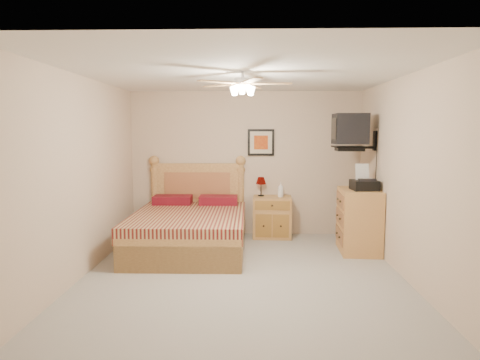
% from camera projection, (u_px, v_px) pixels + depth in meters
% --- Properties ---
extents(floor, '(4.50, 4.50, 0.00)m').
position_uv_depth(floor, '(243.00, 276.00, 5.39)').
color(floor, gray).
rests_on(floor, ground).
extents(ceiling, '(4.00, 4.50, 0.04)m').
position_uv_depth(ceiling, '(243.00, 74.00, 5.11)').
color(ceiling, white).
rests_on(ceiling, ground).
extents(wall_back, '(4.00, 0.04, 2.50)m').
position_uv_depth(wall_back, '(245.00, 164.00, 7.49)').
color(wall_back, beige).
rests_on(wall_back, ground).
extents(wall_front, '(4.00, 0.04, 2.50)m').
position_uv_depth(wall_front, '(236.00, 212.00, 3.02)').
color(wall_front, beige).
rests_on(wall_front, ground).
extents(wall_left, '(0.04, 4.50, 2.50)m').
position_uv_depth(wall_left, '(82.00, 177.00, 5.31)').
color(wall_left, beige).
rests_on(wall_left, ground).
extents(wall_right, '(0.04, 4.50, 2.50)m').
position_uv_depth(wall_right, '(407.00, 178.00, 5.20)').
color(wall_right, beige).
rests_on(wall_right, ground).
extents(bed, '(1.65, 2.16, 1.39)m').
position_uv_depth(bed, '(189.00, 206.00, 6.45)').
color(bed, '#A36E3D').
rests_on(bed, ground).
extents(nightstand, '(0.67, 0.51, 0.70)m').
position_uv_depth(nightstand, '(272.00, 217.00, 7.33)').
color(nightstand, tan).
rests_on(nightstand, ground).
extents(table_lamp, '(0.20, 0.20, 0.33)m').
position_uv_depth(table_lamp, '(261.00, 187.00, 7.37)').
color(table_lamp, '#4E0401').
rests_on(table_lamp, nightstand).
extents(lotion_bottle, '(0.13, 0.13, 0.26)m').
position_uv_depth(lotion_bottle, '(281.00, 190.00, 7.24)').
color(lotion_bottle, white).
rests_on(lotion_bottle, nightstand).
extents(framed_picture, '(0.46, 0.04, 0.46)m').
position_uv_depth(framed_picture, '(261.00, 142.00, 7.42)').
color(framed_picture, black).
rests_on(framed_picture, wall_back).
extents(dresser, '(0.61, 0.84, 0.95)m').
position_uv_depth(dresser, '(359.00, 221.00, 6.43)').
color(dresser, '#B78846').
rests_on(dresser, ground).
extents(fax_machine, '(0.39, 0.41, 0.38)m').
position_uv_depth(fax_machine, '(365.00, 177.00, 6.27)').
color(fax_machine, black).
rests_on(fax_machine, dresser).
extents(magazine_lower, '(0.20, 0.27, 0.02)m').
position_uv_depth(magazine_lower, '(351.00, 186.00, 6.62)').
color(magazine_lower, '#B0A390').
rests_on(magazine_lower, dresser).
extents(magazine_upper, '(0.18, 0.24, 0.02)m').
position_uv_depth(magazine_upper, '(350.00, 185.00, 6.64)').
color(magazine_upper, gray).
rests_on(magazine_upper, magazine_lower).
extents(wall_tv, '(0.56, 0.46, 0.58)m').
position_uv_depth(wall_tv, '(360.00, 132.00, 6.47)').
color(wall_tv, black).
rests_on(wall_tv, wall_right).
extents(ceiling_fan, '(1.14, 1.14, 0.28)m').
position_uv_depth(ceiling_fan, '(242.00, 84.00, 4.93)').
color(ceiling_fan, silver).
rests_on(ceiling_fan, ceiling).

